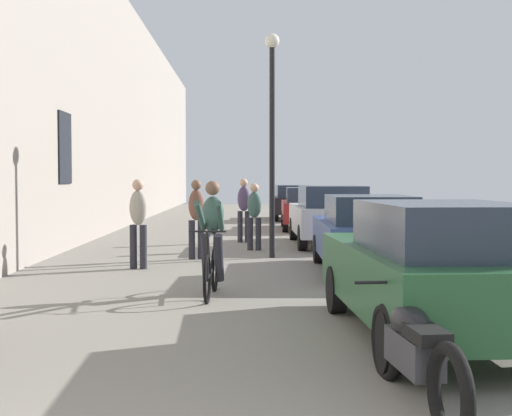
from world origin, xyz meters
TOP-DOWN VIEW (x-y plane):
  - building_facade_left at (-3.45, 14.00)m, footprint 0.54×68.00m
  - cyclist_on_bicycle at (0.59, 7.65)m, footprint 0.52×1.76m
  - pedestrian_near at (-0.97, 10.66)m, footprint 0.38×0.30m
  - pedestrian_mid at (0.04, 12.25)m, footprint 0.38×0.30m
  - pedestrian_far at (1.32, 14.08)m, footprint 0.36×0.27m
  - pedestrian_furthest at (1.07, 16.13)m, footprint 0.34×0.25m
  - street_lamp at (1.69, 12.51)m, footprint 0.32×0.32m
  - parked_car_nearest at (3.12, 4.77)m, footprint 1.90×4.27m
  - parked_car_second at (3.33, 10.04)m, footprint 1.81×4.10m
  - parked_car_third at (3.31, 15.30)m, footprint 1.86×4.38m
  - parked_car_fourth at (3.23, 20.89)m, footprint 1.84×4.11m
  - parked_car_fifth at (3.14, 26.43)m, footprint 1.75×4.13m
  - parked_motorcycle at (2.39, 2.65)m, footprint 0.62×2.14m

SIDE VIEW (x-z plane):
  - parked_motorcycle at x=2.39m, z-range -0.05..0.86m
  - parked_car_second at x=3.33m, z-range 0.03..1.47m
  - parked_car_fourth at x=3.23m, z-range 0.03..1.47m
  - parked_car_fifth at x=3.14m, z-range 0.03..1.50m
  - parked_car_nearest at x=3.12m, z-range 0.03..1.52m
  - parked_car_third at x=3.31m, z-range 0.03..1.58m
  - cyclist_on_bicycle at x=0.59m, z-range -0.06..1.68m
  - pedestrian_far at x=1.32m, z-range 0.10..1.73m
  - pedestrian_mid at x=0.04m, z-range 0.11..1.83m
  - pedestrian_near at x=-0.97m, z-range 0.11..1.84m
  - pedestrian_furthest at x=1.07m, z-range 0.11..1.85m
  - street_lamp at x=1.69m, z-range 0.66..5.56m
  - building_facade_left at x=-3.45m, z-range 0.00..8.33m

